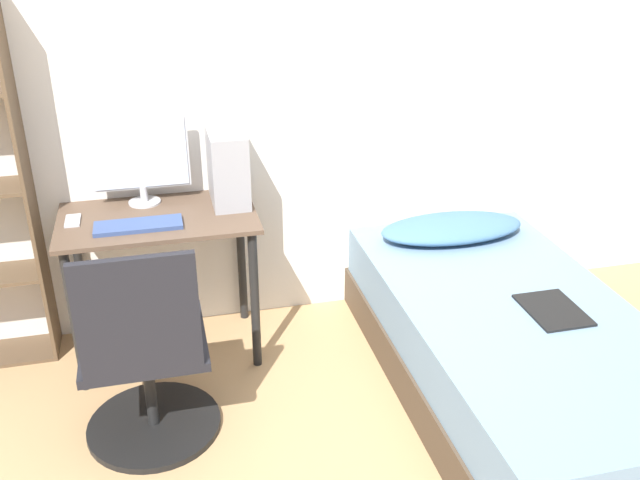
% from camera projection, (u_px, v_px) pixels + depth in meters
% --- Properties ---
extents(wall_back, '(8.00, 0.05, 2.50)m').
position_uv_depth(wall_back, '(217.00, 95.00, 3.53)').
color(wall_back, silver).
rests_on(wall_back, ground_plane).
extents(desk, '(0.93, 0.56, 0.76)m').
position_uv_depth(desk, '(160.00, 242.00, 3.46)').
color(desk, brown).
rests_on(desk, ground_plane).
extents(office_chair, '(0.59, 0.59, 0.97)m').
position_uv_depth(office_chair, '(147.00, 368.00, 2.96)').
color(office_chair, black).
rests_on(office_chair, ground_plane).
extents(bed, '(1.05, 2.04, 0.47)m').
position_uv_depth(bed, '(512.00, 351.00, 3.31)').
color(bed, '#4C3D2D').
rests_on(bed, ground_plane).
extents(pillow, '(0.80, 0.36, 0.11)m').
position_uv_depth(pillow, '(452.00, 228.00, 3.85)').
color(pillow, teal).
rests_on(pillow, bed).
extents(magazine, '(0.24, 0.32, 0.01)m').
position_uv_depth(magazine, '(553.00, 310.00, 3.17)').
color(magazine, black).
rests_on(magazine, bed).
extents(monitor, '(0.47, 0.16, 0.44)m').
position_uv_depth(monitor, '(140.00, 157.00, 3.44)').
color(monitor, '#B7B7BC').
rests_on(monitor, desk).
extents(keyboard, '(0.40, 0.15, 0.02)m').
position_uv_depth(keyboard, '(138.00, 225.00, 3.27)').
color(keyboard, '#33477A').
rests_on(keyboard, desk).
extents(pc_tower, '(0.18, 0.32, 0.36)m').
position_uv_depth(pc_tower, '(228.00, 167.00, 3.48)').
color(pc_tower, '#99999E').
rests_on(pc_tower, desk).
extents(phone, '(0.07, 0.14, 0.01)m').
position_uv_depth(phone, '(73.00, 221.00, 3.33)').
color(phone, '#B7B7BC').
rests_on(phone, desk).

